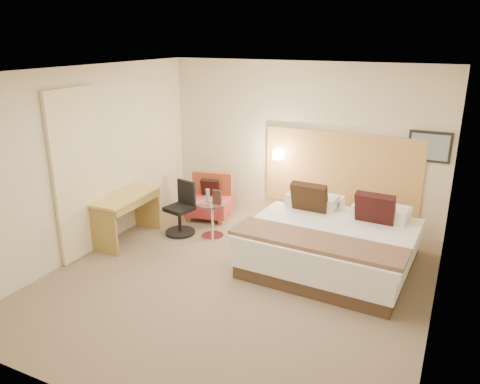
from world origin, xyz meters
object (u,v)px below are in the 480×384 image
at_px(bed, 333,241).
at_px(desk, 127,205).
at_px(lounge_chair, 210,200).
at_px(side_table, 212,218).
at_px(desk_chair, 181,213).

bearing_deg(bed, desk, -169.41).
bearing_deg(bed, lounge_chair, 161.07).
height_order(lounge_chair, desk, lounge_chair).
bearing_deg(side_table, bed, -2.85).
bearing_deg(desk_chair, side_table, 10.23).
xyz_separation_m(bed, side_table, (-1.99, 0.10, -0.02)).
relative_size(side_table, desk_chair, 0.68).
distance_m(bed, side_table, 1.99).
relative_size(side_table, desk, 0.48).
bearing_deg(lounge_chair, desk_chair, -93.53).
height_order(bed, side_table, bed).
bearing_deg(side_table, desk_chair, -169.77).
bearing_deg(desk, lounge_chair, 64.80).
xyz_separation_m(bed, lounge_chair, (-2.45, 0.84, -0.04)).
relative_size(bed, side_table, 3.92).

